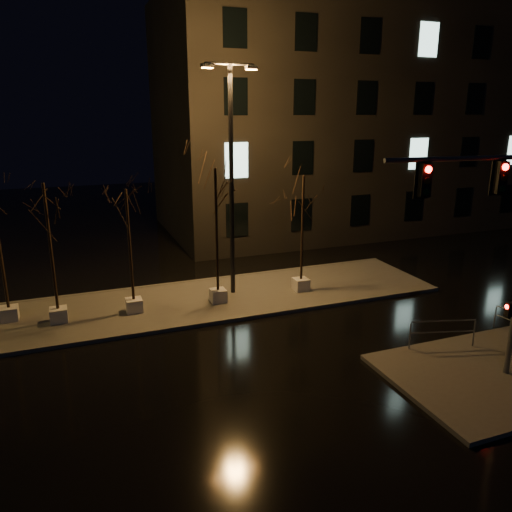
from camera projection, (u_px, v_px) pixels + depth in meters
name	position (u px, v px, depth m)	size (l,w,h in m)	color
ground	(240.00, 366.00, 16.47)	(90.00, 90.00, 0.00)	black
median	(195.00, 301.00, 21.83)	(22.00, 5.00, 0.15)	#4E4C46
sidewalk_corner	(498.00, 373.00, 15.87)	(7.00, 5.00, 0.15)	#4E4C46
building	(343.00, 119.00, 35.28)	(25.00, 12.00, 15.00)	black
tree_1	(47.00, 215.00, 18.38)	(1.80, 1.80, 5.59)	silver
tree_2	(128.00, 218.00, 19.42)	(1.80, 1.80, 5.20)	silver
tree_3	(216.00, 199.00, 20.35)	(1.80, 1.80, 5.90)	silver
tree_4	(303.00, 202.00, 21.84)	(1.80, 1.80, 5.39)	silver
traffic_signal_mast	(495.00, 238.00, 14.25)	(5.53, 0.77, 6.80)	slate
streetlight_main	(231.00, 167.00, 21.13)	(2.45, 0.55, 9.80)	black
guard_rail_a	(443.00, 330.00, 17.26)	(2.27, 0.68, 1.02)	slate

